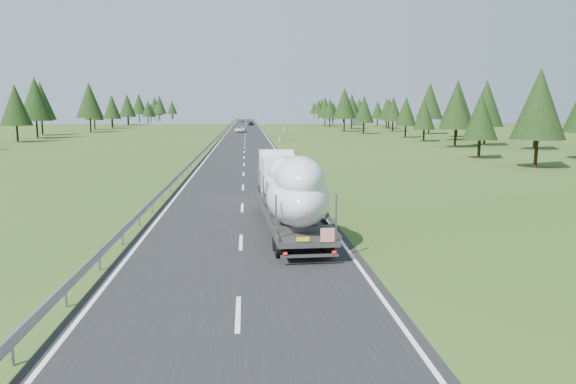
{
  "coord_description": "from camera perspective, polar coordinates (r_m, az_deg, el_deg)",
  "views": [
    {
      "loc": [
        0.3,
        -25.02,
        6.06
      ],
      "look_at": [
        2.4,
        3.29,
        1.82
      ],
      "focal_mm": 35.0,
      "sensor_mm": 36.0,
      "label": 1
    }
  ],
  "objects": [
    {
      "name": "tree_line_left",
      "position": [
        170.72,
        -19.01,
        8.39
      ],
      "size": [
        15.68,
        356.61,
        12.66
      ],
      "color": "black",
      "rests_on": "ground"
    },
    {
      "name": "road_surface",
      "position": [
        125.17,
        -4.39,
        5.69
      ],
      "size": [
        10.0,
        400.0,
        0.02
      ],
      "primitive_type": "cube",
      "color": "black",
      "rests_on": "ground"
    },
    {
      "name": "marker_posts",
      "position": [
        180.21,
        -2.28,
        6.73
      ],
      "size": [
        0.13,
        350.08,
        1.0
      ],
      "color": "silver",
      "rests_on": "ground"
    },
    {
      "name": "distant_van",
      "position": [
        143.8,
        -4.87,
        6.35
      ],
      "size": [
        3.03,
        5.76,
        1.55
      ],
      "primitive_type": "imported",
      "rotation": [
        0.0,
        0.0,
        -0.09
      ],
      "color": "silver",
      "rests_on": "ground"
    },
    {
      "name": "tree_line_right",
      "position": [
        154.92,
        10.21,
        8.54
      ],
      "size": [
        27.07,
        357.45,
        12.38
      ],
      "color": "black",
      "rests_on": "ground"
    },
    {
      "name": "boat_truck",
      "position": [
        29.04,
        -0.05,
        0.64
      ],
      "size": [
        3.07,
        17.71,
        4.06
      ],
      "color": "silver",
      "rests_on": "ground"
    },
    {
      "name": "ground",
      "position": [
        25.75,
        -4.81,
        -5.16
      ],
      "size": [
        400.0,
        400.0,
        0.0
      ],
      "primitive_type": "plane",
      "color": "#2C4517",
      "rests_on": "ground"
    },
    {
      "name": "highway_sign",
      "position": [
        105.33,
        -0.48,
        6.17
      ],
      "size": [
        0.08,
        0.9,
        2.6
      ],
      "color": "slate",
      "rests_on": "ground"
    },
    {
      "name": "guardrail",
      "position": [
        125.21,
        -6.83,
        5.93
      ],
      "size": [
        0.1,
        400.0,
        0.76
      ],
      "color": "slate",
      "rests_on": "ground"
    },
    {
      "name": "distant_car_blue",
      "position": [
        255.28,
        -4.64,
        7.25
      ],
      "size": [
        1.51,
        4.22,
        1.38
      ],
      "primitive_type": "imported",
      "rotation": [
        0.0,
        0.0,
        -0.01
      ],
      "color": "#1A294A",
      "rests_on": "ground"
    },
    {
      "name": "distant_car_dark",
      "position": [
        204.0,
        -3.79,
        6.97
      ],
      "size": [
        2.01,
        4.44,
        1.48
      ],
      "primitive_type": "imported",
      "rotation": [
        0.0,
        0.0,
        0.06
      ],
      "color": "black",
      "rests_on": "ground"
    }
  ]
}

